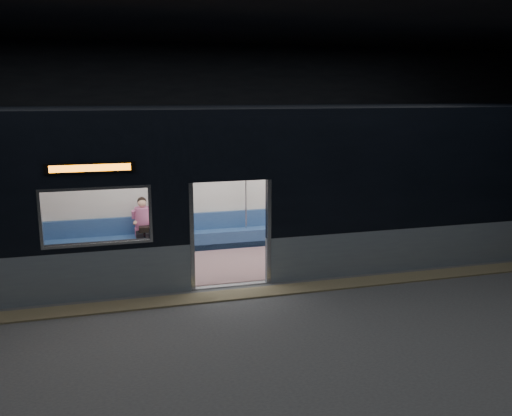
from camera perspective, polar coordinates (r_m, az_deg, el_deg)
name	(u,v)px	position (r m, az deg, el deg)	size (l,w,h in m)	color
station_floor	(245,307)	(9.58, -1.21, -10.34)	(24.00, 14.00, 0.01)	#47494C
station_envelope	(244,91)	(8.85, -1.32, 12.18)	(24.00, 14.00, 5.00)	black
tactile_strip	(237,294)	(10.07, -1.99, -9.08)	(22.80, 0.50, 0.03)	#8C7F59
metro_car	(215,179)	(11.48, -4.36, 3.03)	(18.00, 3.04, 3.35)	gray
passenger	(143,222)	(12.49, -11.81, -1.49)	(0.41, 0.66, 1.30)	black
handbag	(145,229)	(12.32, -11.63, -2.20)	(0.25, 0.21, 0.12)	black
transit_map	(369,178)	(14.16, 11.82, 3.13)	(1.08, 0.03, 0.70)	white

